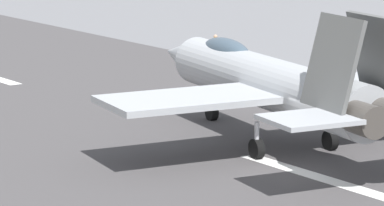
{
  "coord_description": "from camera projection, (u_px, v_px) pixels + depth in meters",
  "views": [
    {
      "loc": [
        -29.14,
        26.13,
        10.18
      ],
      "look_at": [
        3.61,
        2.23,
        2.2
      ],
      "focal_mm": 106.99,
      "sensor_mm": 36.0,
      "label": 1
    }
  ],
  "objects": [
    {
      "name": "runway_strip",
      "position": [
        304.0,
        173.0,
        40.16
      ],
      "size": [
        240.0,
        26.0,
        0.02
      ],
      "color": "#474445",
      "rests_on": "ground"
    },
    {
      "name": "crew_person",
      "position": [
        215.0,
        50.0,
        63.16
      ],
      "size": [
        0.36,
        0.69,
        1.72
      ],
      "color": "#1E2338",
      "rests_on": "ground"
    },
    {
      "name": "fighter_jet",
      "position": [
        269.0,
        81.0,
        44.12
      ],
      "size": [
        18.02,
        14.66,
        5.68
      ],
      "color": "#A7ABAF",
      "rests_on": "ground"
    },
    {
      "name": "ground_plane",
      "position": [
        304.0,
        173.0,
        40.18
      ],
      "size": [
        400.0,
        400.0,
        0.0
      ],
      "primitive_type": "plane",
      "color": "slate"
    }
  ]
}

